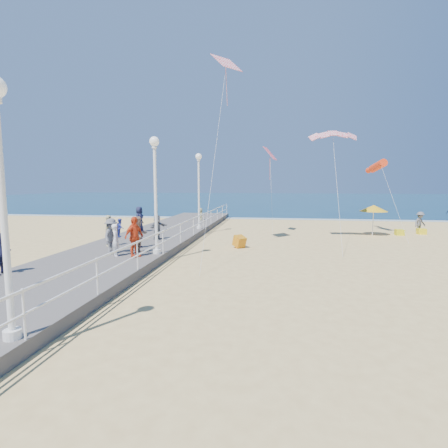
# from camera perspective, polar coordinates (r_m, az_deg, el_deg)

# --- Properties ---
(ground) EXTENTS (160.00, 160.00, 0.00)m
(ground) POSITION_cam_1_polar(r_m,az_deg,el_deg) (15.70, 8.03, -6.82)
(ground) COLOR #E7C679
(ground) RESTS_ON ground
(ocean) EXTENTS (160.00, 90.00, 0.05)m
(ocean) POSITION_cam_1_polar(r_m,az_deg,el_deg) (80.35, 8.46, 4.04)
(ocean) COLOR #0C324C
(ocean) RESTS_ON ground
(surf_line) EXTENTS (160.00, 1.20, 0.04)m
(surf_line) POSITION_cam_1_polar(r_m,az_deg,el_deg) (35.95, 8.33, 0.85)
(surf_line) COLOR silver
(surf_line) RESTS_ON ground
(boardwalk) EXTENTS (5.00, 44.00, 0.40)m
(boardwalk) POSITION_cam_1_polar(r_m,az_deg,el_deg) (17.39, -17.61, -5.06)
(boardwalk) COLOR #67625D
(boardwalk) RESTS_ON ground
(railing) EXTENTS (0.05, 42.00, 0.55)m
(railing) POSITION_cam_1_polar(r_m,az_deg,el_deg) (16.28, -9.97, -1.88)
(railing) COLOR white
(railing) RESTS_ON boardwalk
(lamp_post_near) EXTENTS (0.44, 0.44, 5.32)m
(lamp_post_near) POSITION_cam_1_polar(r_m,az_deg,el_deg) (8.29, -32.60, 5.71)
(lamp_post_near) COLOR white
(lamp_post_near) RESTS_ON boardwalk
(lamp_post_mid) EXTENTS (0.44, 0.44, 5.32)m
(lamp_post_mid) POSITION_cam_1_polar(r_m,az_deg,el_deg) (16.20, -11.16, 6.61)
(lamp_post_mid) COLOR white
(lamp_post_mid) RESTS_ON boardwalk
(lamp_post_far) EXTENTS (0.44, 0.44, 5.32)m
(lamp_post_far) POSITION_cam_1_polar(r_m,az_deg,el_deg) (24.87, -4.14, 6.71)
(lamp_post_far) COLOR white
(lamp_post_far) RESTS_ON boardwalk
(woman_holding_toddler) EXTENTS (0.48, 0.60, 1.45)m
(woman_holding_toddler) POSITION_cam_1_polar(r_m,az_deg,el_deg) (16.31, -17.21, -2.52)
(woman_holding_toddler) COLOR white
(woman_holding_toddler) RESTS_ON boardwalk
(toddler_held) EXTENTS (0.41, 0.47, 0.83)m
(toddler_held) POSITION_cam_1_polar(r_m,az_deg,el_deg) (16.30, -16.58, -0.58)
(toddler_held) COLOR #2D3CA9
(toddler_held) RESTS_ON boardwalk
(spectator_0) EXTENTS (0.39, 0.57, 1.52)m
(spectator_0) POSITION_cam_1_polar(r_m,az_deg,el_deg) (18.12, -13.64, -1.38)
(spectator_0) COLOR #191836
(spectator_0) RESTS_ON boardwalk
(spectator_1) EXTENTS (1.01, 1.06, 1.72)m
(spectator_1) POSITION_cam_1_polar(r_m,az_deg,el_deg) (16.72, -13.69, -1.71)
(spectator_1) COLOR gray
(spectator_1) RESTS_ON boardwalk
(spectator_2) EXTENTS (0.63, 1.08, 1.65)m
(spectator_2) POSITION_cam_1_polar(r_m,az_deg,el_deg) (16.89, -17.92, -1.90)
(spectator_2) COLOR slate
(spectator_2) RESTS_ON boardwalk
(spectator_3) EXTENTS (0.81, 1.14, 1.80)m
(spectator_3) POSITION_cam_1_polar(r_m,az_deg,el_deg) (15.87, -14.45, -2.04)
(spectator_3) COLOR #DF421B
(spectator_3) RESTS_ON boardwalk
(spectator_4) EXTENTS (0.55, 0.84, 1.70)m
(spectator_4) POSITION_cam_1_polar(r_m,az_deg,el_deg) (23.96, -13.67, 0.76)
(spectator_4) COLOR #191C37
(spectator_4) RESTS_ON boardwalk
(spectator_5) EXTENTS (0.92, 1.40, 1.44)m
(spectator_5) POSITION_cam_1_polar(r_m,az_deg,el_deg) (20.54, -10.82, -0.50)
(spectator_5) COLOR slate
(spectator_5) RESTS_ON boardwalk
(spectator_6) EXTENTS (0.59, 0.69, 1.61)m
(spectator_6) POSITION_cam_1_polar(r_m,az_deg,el_deg) (18.97, -18.20, -1.05)
(spectator_6) COLOR tan
(spectator_6) RESTS_ON boardwalk
(spectator_7) EXTENTS (0.62, 0.77, 1.49)m
(spectator_7) POSITION_cam_1_polar(r_m,az_deg,el_deg) (14.88, -32.33, -4.05)
(spectator_7) COLOR #1C1C3D
(spectator_7) RESTS_ON boardwalk
(beach_walker_a) EXTENTS (1.18, 1.05, 1.59)m
(beach_walker_a) POSITION_cam_1_polar(r_m,az_deg,el_deg) (29.05, 29.36, 0.20)
(beach_walker_a) COLOR slate
(beach_walker_a) RESTS_ON ground
(beach_walker_c) EXTENTS (0.82, 0.85, 1.47)m
(beach_walker_c) POSITION_cam_1_polar(r_m,az_deg,el_deg) (30.82, -3.86, 1.26)
(beach_walker_c) COLOR gray
(beach_walker_c) RESTS_ON ground
(box_kite) EXTENTS (0.89, 0.89, 0.74)m
(box_kite) POSITION_cam_1_polar(r_m,az_deg,el_deg) (19.78, 2.54, -3.06)
(box_kite) COLOR #C44B0B
(box_kite) RESTS_ON ground
(beach_umbrella) EXTENTS (1.90, 1.90, 2.14)m
(beach_umbrella) POSITION_cam_1_polar(r_m,az_deg,el_deg) (26.35, 23.24, 2.37)
(beach_umbrella) COLOR white
(beach_umbrella) RESTS_ON ground
(beach_chair_left) EXTENTS (0.55, 0.55, 0.40)m
(beach_chair_left) POSITION_cam_1_polar(r_m,az_deg,el_deg) (27.50, 26.74, -1.23)
(beach_chair_left) COLOR yellow
(beach_chair_left) RESTS_ON ground
(beach_chair_right) EXTENTS (0.55, 0.55, 0.40)m
(beach_chair_right) POSITION_cam_1_polar(r_m,az_deg,el_deg) (28.78, 29.53, -1.06)
(beach_chair_right) COLOR yellow
(beach_chair_right) RESTS_ON ground
(kite_parafoil) EXTENTS (2.88, 0.94, 0.65)m
(kite_parafoil) POSITION_cam_1_polar(r_m,az_deg,el_deg) (22.93, 17.39, 13.96)
(kite_parafoil) COLOR red
(kite_windsock) EXTENTS (1.08, 3.08, 1.17)m
(kite_windsock) POSITION_cam_1_polar(r_m,az_deg,el_deg) (27.49, 23.83, 8.68)
(kite_windsock) COLOR red
(kite_diamond_pink) EXTENTS (1.02, 1.32, 0.91)m
(kite_diamond_pink) POSITION_cam_1_polar(r_m,az_deg,el_deg) (25.21, 7.53, 11.35)
(kite_diamond_pink) COLOR #FB5C6D
(kite_diamond_redwhite) EXTENTS (1.69, 1.73, 0.90)m
(kite_diamond_redwhite) POSITION_cam_1_polar(r_m,az_deg,el_deg) (20.30, 0.42, 24.83)
(kite_diamond_redwhite) COLOR red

